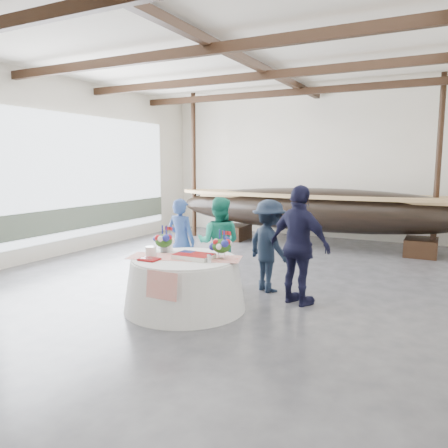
% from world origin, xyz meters
% --- Properties ---
extents(floor, '(10.00, 12.00, 0.01)m').
position_xyz_m(floor, '(0.00, 0.00, 0.00)').
color(floor, '#3D3D42').
rests_on(floor, ground).
extents(wall_back, '(10.00, 0.02, 4.50)m').
position_xyz_m(wall_back, '(0.00, 6.00, 2.25)').
color(wall_back, silver).
rests_on(wall_back, ground).
extents(wall_left, '(0.02, 12.00, 4.50)m').
position_xyz_m(wall_left, '(-5.00, 0.00, 2.25)').
color(wall_left, silver).
rests_on(wall_left, ground).
extents(ceiling, '(10.00, 12.00, 0.01)m').
position_xyz_m(ceiling, '(0.00, 0.00, 4.50)').
color(ceiling, white).
rests_on(ceiling, wall_back).
extents(pavilion_structure, '(9.80, 11.76, 4.50)m').
position_xyz_m(pavilion_structure, '(0.00, 0.75, 4.00)').
color(pavilion_structure, black).
rests_on(pavilion_structure, ground).
extents(open_bay, '(0.03, 7.00, 3.20)m').
position_xyz_m(open_bay, '(-4.95, 1.00, 1.83)').
color(open_bay, silver).
rests_on(open_bay, ground).
extents(longboat_display, '(8.82, 1.76, 1.65)m').
position_xyz_m(longboat_display, '(0.59, 4.30, 1.06)').
color(longboat_display, black).
rests_on(longboat_display, ground).
extents(banquet_table, '(1.97, 1.97, 0.85)m').
position_xyz_m(banquet_table, '(0.03, -1.89, 0.42)').
color(banquet_table, silver).
rests_on(banquet_table, ground).
extents(tabletop_items, '(1.90, 1.07, 0.40)m').
position_xyz_m(tabletop_items, '(0.00, -1.75, 0.99)').
color(tabletop_items, red).
rests_on(tabletop_items, banquet_table).
extents(guest_woman_blue, '(0.63, 0.43, 1.67)m').
position_xyz_m(guest_woman_blue, '(-0.86, -0.61, 0.84)').
color(guest_woman_blue, '#2B488C').
rests_on(guest_woman_blue, ground).
extents(guest_woman_teal, '(0.98, 0.85, 1.72)m').
position_xyz_m(guest_woman_teal, '(-0.04, -0.56, 0.86)').
color(guest_woman_teal, '#1A896D').
rests_on(guest_woman_teal, ground).
extents(guest_man_left, '(1.26, 1.12, 1.70)m').
position_xyz_m(guest_man_left, '(0.89, -0.35, 0.85)').
color(guest_man_left, black).
rests_on(guest_man_left, ground).
extents(guest_man_right, '(1.27, 0.87, 2.00)m').
position_xyz_m(guest_man_right, '(1.62, -0.84, 1.00)').
color(guest_man_right, black).
rests_on(guest_man_right, ground).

